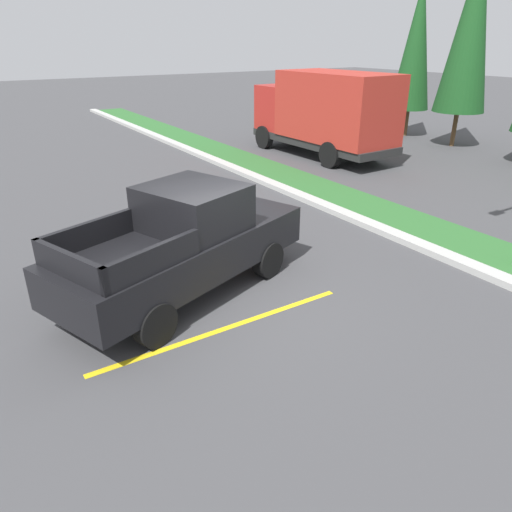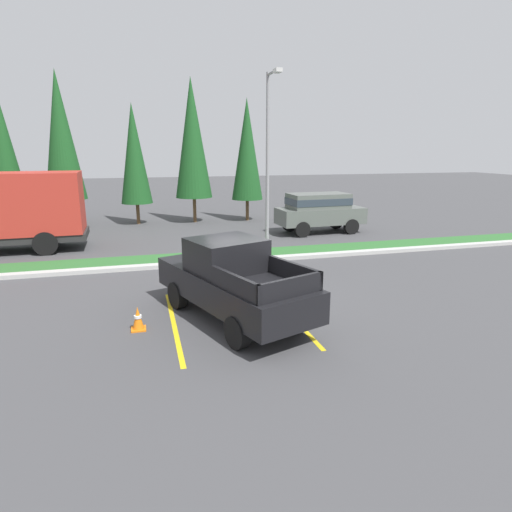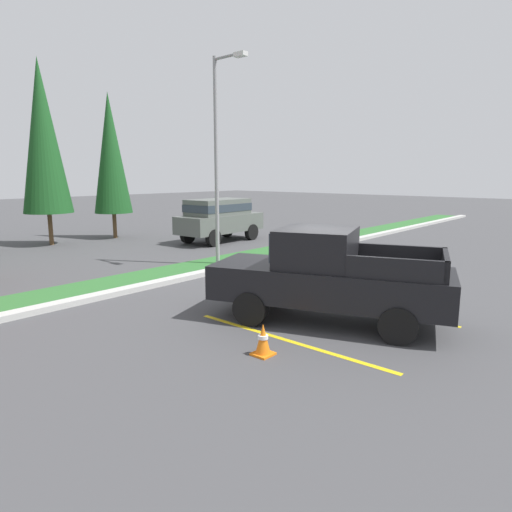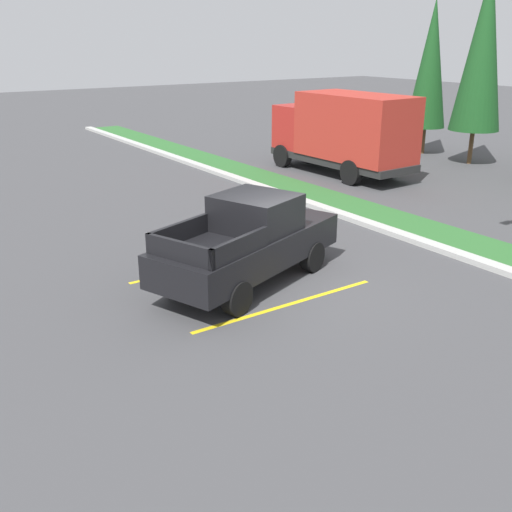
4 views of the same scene
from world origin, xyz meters
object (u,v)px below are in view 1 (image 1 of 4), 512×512
at_px(pickup_truck_main, 186,243).
at_px(cypress_tree_left_inner, 472,26).
at_px(cargo_truck_distant, 325,111).
at_px(traffic_cone, 137,240).
at_px(cypress_tree_leftmost, 416,44).

distance_m(pickup_truck_main, cypress_tree_left_inner, 18.05).
relative_size(pickup_truck_main, cargo_truck_distant, 0.81).
distance_m(pickup_truck_main, cargo_truck_distant, 12.69).
bearing_deg(cypress_tree_left_inner, cargo_truck_distant, -103.93).
distance_m(cypress_tree_left_inner, traffic_cone, 17.72).
xyz_separation_m(pickup_truck_main, cypress_tree_leftmost, (-9.21, 16.70, 3.29)).
relative_size(cypress_tree_left_inner, traffic_cone, 14.37).
bearing_deg(cargo_truck_distant, pickup_truck_main, -51.95).
bearing_deg(cypress_tree_leftmost, pickup_truck_main, -61.11).
bearing_deg(cypress_tree_left_inner, pickup_truck_main, -69.38).
bearing_deg(traffic_cone, cypress_tree_leftmost, 111.98).
bearing_deg(cypress_tree_leftmost, cypress_tree_left_inner, -4.35).
relative_size(pickup_truck_main, cypress_tree_leftmost, 0.75).
relative_size(cargo_truck_distant, cypress_tree_leftmost, 0.93).
distance_m(pickup_truck_main, traffic_cone, 2.53).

